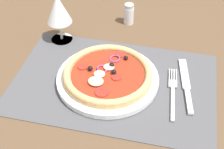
% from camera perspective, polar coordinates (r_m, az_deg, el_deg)
% --- Properties ---
extents(ground_plane, '(1.90, 1.40, 0.02)m').
position_cam_1_polar(ground_plane, '(0.86, 0.31, -2.05)').
color(ground_plane, brown).
extents(placemat, '(0.52, 0.34, 0.00)m').
position_cam_1_polar(placemat, '(0.85, 0.32, -1.38)').
color(placemat, '#4C4C51').
rests_on(placemat, ground_plane).
extents(plate, '(0.26, 0.26, 0.01)m').
position_cam_1_polar(plate, '(0.85, -0.67, -0.54)').
color(plate, white).
rests_on(plate, placemat).
extents(pizza, '(0.23, 0.23, 0.03)m').
position_cam_1_polar(pizza, '(0.84, -0.70, 0.36)').
color(pizza, tan).
rests_on(pizza, plate).
extents(fork, '(0.03, 0.18, 0.00)m').
position_cam_1_polar(fork, '(0.84, 10.48, -2.70)').
color(fork, silver).
rests_on(fork, placemat).
extents(knife, '(0.05, 0.20, 0.01)m').
position_cam_1_polar(knife, '(0.86, 12.70, -1.62)').
color(knife, silver).
rests_on(knife, placemat).
extents(wine_glass, '(0.07, 0.07, 0.15)m').
position_cam_1_polar(wine_glass, '(0.95, -9.27, 10.93)').
color(wine_glass, silver).
rests_on(wine_glass, ground_plane).
extents(pepper_shaker, '(0.03, 0.03, 0.07)m').
position_cam_1_polar(pepper_shaker, '(1.06, 2.93, 10.42)').
color(pepper_shaker, silver).
rests_on(pepper_shaker, ground_plane).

